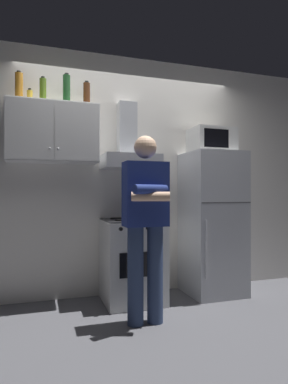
{
  "coord_description": "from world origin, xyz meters",
  "views": [
    {
      "loc": [
        -0.99,
        -3.07,
        1.13
      ],
      "look_at": [
        0.0,
        0.0,
        1.15
      ],
      "focal_mm": 30.7,
      "sensor_mm": 36.0,
      "label": 1
    }
  ],
  "objects_px": {
    "microwave": "(211,141)",
    "bottle_olive_oil": "(43,90)",
    "bottle_liquor_amber": "(19,87)",
    "bottle_rum_dark": "(87,95)",
    "stove_oven": "(132,260)",
    "bottle_spice_jar": "(30,96)",
    "range_hood": "(129,151)",
    "upper_cabinet": "(53,133)",
    "refrigerator": "(212,223)",
    "cooking_pot": "(148,214)",
    "person_standing": "(146,220)",
    "bottle_wine_green": "(67,90)"
  },
  "relations": [
    {
      "from": "microwave",
      "to": "bottle_olive_oil",
      "type": "xyz_separation_m",
      "value": [
        -1.85,
        0.1,
        0.43
      ]
    },
    {
      "from": "microwave",
      "to": "bottle_liquor_amber",
      "type": "bearing_deg",
      "value": 175.85
    },
    {
      "from": "bottle_rum_dark",
      "to": "bottle_liquor_amber",
      "type": "relative_size",
      "value": 0.87
    },
    {
      "from": "stove_oven",
      "to": "microwave",
      "type": "xyz_separation_m",
      "value": [
        0.95,
        0.02,
        1.31
      ]
    },
    {
      "from": "bottle_spice_jar",
      "to": "range_hood",
      "type": "bearing_deg",
      "value": 0.49
    },
    {
      "from": "upper_cabinet",
      "to": "bottle_olive_oil",
      "type": "distance_m",
      "value": 0.44
    },
    {
      "from": "upper_cabinet",
      "to": "refrigerator",
      "type": "distance_m",
      "value": 2.0
    },
    {
      "from": "range_hood",
      "to": "bottle_liquor_amber",
      "type": "xyz_separation_m",
      "value": [
        -1.13,
        0.04,
        0.6
      ]
    },
    {
      "from": "bottle_liquor_amber",
      "to": "bottle_olive_oil",
      "type": "bearing_deg",
      "value": -12.44
    },
    {
      "from": "cooking_pot",
      "to": "bottle_liquor_amber",
      "type": "relative_size",
      "value": 0.92
    },
    {
      "from": "person_standing",
      "to": "bottle_wine_green",
      "type": "bearing_deg",
      "value": 130.02
    },
    {
      "from": "refrigerator",
      "to": "bottle_rum_dark",
      "type": "relative_size",
      "value": 5.96
    },
    {
      "from": "bottle_olive_oil",
      "to": "bottle_liquor_amber",
      "type": "bearing_deg",
      "value": 167.56
    },
    {
      "from": "stove_oven",
      "to": "cooking_pot",
      "type": "distance_m",
      "value": 0.52
    },
    {
      "from": "bottle_olive_oil",
      "to": "bottle_spice_jar",
      "type": "bearing_deg",
      "value": -179.37
    },
    {
      "from": "stove_oven",
      "to": "range_hood",
      "type": "xyz_separation_m",
      "value": [
        0.0,
        0.13,
        1.16
      ]
    },
    {
      "from": "refrigerator",
      "to": "bottle_olive_oil",
      "type": "bearing_deg",
      "value": 176.33
    },
    {
      "from": "stove_oven",
      "to": "bottle_wine_green",
      "type": "relative_size",
      "value": 2.7
    },
    {
      "from": "person_standing",
      "to": "bottle_liquor_amber",
      "type": "distance_m",
      "value": 1.86
    },
    {
      "from": "bottle_spice_jar",
      "to": "bottle_wine_green",
      "type": "bearing_deg",
      "value": 1.75
    },
    {
      "from": "bottle_olive_oil",
      "to": "range_hood",
      "type": "bearing_deg",
      "value": 0.47
    },
    {
      "from": "person_standing",
      "to": "bottle_liquor_amber",
      "type": "relative_size",
      "value": 5.33
    },
    {
      "from": "bottle_rum_dark",
      "to": "bottle_spice_jar",
      "type": "xyz_separation_m",
      "value": [
        -0.57,
        -0.02,
        -0.07
      ]
    },
    {
      "from": "range_hood",
      "to": "microwave",
      "type": "relative_size",
      "value": 1.56
    },
    {
      "from": "stove_oven",
      "to": "bottle_spice_jar",
      "type": "xyz_separation_m",
      "value": [
        -1.02,
        0.12,
        1.67
      ]
    },
    {
      "from": "range_hood",
      "to": "person_standing",
      "type": "height_order",
      "value": "range_hood"
    },
    {
      "from": "cooking_pot",
      "to": "stove_oven",
      "type": "bearing_deg",
      "value": 137.51
    },
    {
      "from": "upper_cabinet",
      "to": "person_standing",
      "type": "relative_size",
      "value": 0.55
    },
    {
      "from": "refrigerator",
      "to": "cooking_pot",
      "type": "height_order",
      "value": "refrigerator"
    },
    {
      "from": "person_standing",
      "to": "bottle_rum_dark",
      "type": "distance_m",
      "value": 1.53
    },
    {
      "from": "upper_cabinet",
      "to": "person_standing",
      "type": "bearing_deg",
      "value": -44.26
    },
    {
      "from": "bottle_rum_dark",
      "to": "range_hood",
      "type": "bearing_deg",
      "value": -1.96
    },
    {
      "from": "refrigerator",
      "to": "stove_oven",
      "type": "bearing_deg",
      "value": -179.96
    },
    {
      "from": "bottle_rum_dark",
      "to": "bottle_liquor_amber",
      "type": "xyz_separation_m",
      "value": [
        -0.67,
        0.03,
        0.02
      ]
    },
    {
      "from": "upper_cabinet",
      "to": "stove_oven",
      "type": "xyz_separation_m",
      "value": [
        0.8,
        -0.13,
        -1.32
      ]
    },
    {
      "from": "person_standing",
      "to": "stove_oven",
      "type": "bearing_deg",
      "value": 85.28
    },
    {
      "from": "range_hood",
      "to": "bottle_rum_dark",
      "type": "distance_m",
      "value": 0.74
    },
    {
      "from": "bottle_wine_green",
      "to": "bottle_olive_oil",
      "type": "distance_m",
      "value": 0.24
    },
    {
      "from": "bottle_wine_green",
      "to": "bottle_olive_oil",
      "type": "relative_size",
      "value": 1.24
    },
    {
      "from": "bottle_wine_green",
      "to": "cooking_pot",
      "type": "bearing_deg",
      "value": -17.29
    },
    {
      "from": "person_standing",
      "to": "bottle_olive_oil",
      "type": "bearing_deg",
      "value": 139.53
    },
    {
      "from": "cooking_pot",
      "to": "bottle_olive_oil",
      "type": "height_order",
      "value": "bottle_olive_oil"
    },
    {
      "from": "range_hood",
      "to": "bottle_liquor_amber",
      "type": "distance_m",
      "value": 1.28
    },
    {
      "from": "bottle_rum_dark",
      "to": "bottle_liquor_amber",
      "type": "height_order",
      "value": "bottle_liquor_amber"
    },
    {
      "from": "stove_oven",
      "to": "bottle_spice_jar",
      "type": "bearing_deg",
      "value": 173.44
    },
    {
      "from": "stove_oven",
      "to": "cooking_pot",
      "type": "height_order",
      "value": "cooking_pot"
    },
    {
      "from": "bottle_spice_jar",
      "to": "bottle_olive_oil",
      "type": "bearing_deg",
      "value": 0.63
    },
    {
      "from": "upper_cabinet",
      "to": "bottle_wine_green",
      "type": "xyz_separation_m",
      "value": [
        0.13,
        0.0,
        0.45
      ]
    },
    {
      "from": "microwave",
      "to": "bottle_wine_green",
      "type": "relative_size",
      "value": 1.49
    },
    {
      "from": "stove_oven",
      "to": "refrigerator",
      "type": "relative_size",
      "value": 0.55
    }
  ]
}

